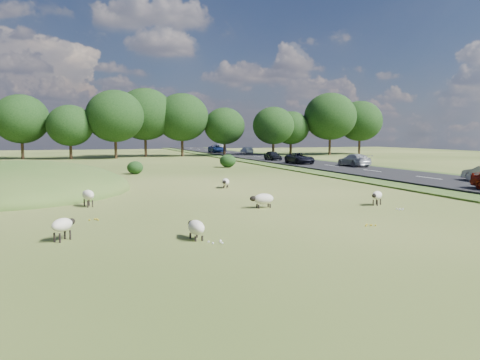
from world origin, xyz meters
The scene contains 17 objects.
ground centered at (0.00, 20.00, 0.00)m, with size 160.00×160.00×0.00m, color #324E18.
mound centered at (-12.00, 12.00, 0.00)m, with size 16.00×20.00×4.00m, color #33561E.
road centered at (20.00, 30.00, 0.12)m, with size 8.00×150.00×0.25m, color black.
treeline centered at (-1.06, 55.44, 6.57)m, with size 96.28×14.66×11.70m.
shrubs centered at (-0.68, 26.49, 0.70)m, with size 25.60×7.59×1.53m.
sheep_0 centered at (-7.12, 2.47, 0.63)m, with size 0.81×1.30×0.90m.
sheep_1 centered at (-8.13, -5.71, 0.58)m, with size 1.00×1.13×0.84m.
sheep_2 centered at (-3.50, -7.06, 0.45)m, with size 0.64×1.27×0.72m.
sheep_3 centered at (1.56, -1.00, 0.48)m, with size 1.32×0.59×0.76m.
sheep_4 centered at (2.41, 8.45, 0.44)m, with size 0.89×1.25×0.70m.
sheep_5 centered at (7.77, -2.16, 0.54)m, with size 1.07×0.91×0.78m.
car_1 centered at (18.10, 28.37, 0.92)m, with size 2.21×4.80×1.33m, color black.
car_2 centered at (18.10, 36.89, 0.89)m, with size 1.52×3.77×1.28m, color black.
car_4 centered at (21.90, 77.01, 1.02)m, with size 2.16×5.32×1.54m, color silver.
car_5 centered at (21.90, 22.23, 0.95)m, with size 1.96×4.82×1.40m, color #B7BABF.
car_6 centered at (18.10, 64.95, 1.02)m, with size 2.55×5.53×1.54m, color navy.
car_7 centered at (21.90, 58.33, 0.87)m, with size 1.30×3.73×1.23m, color white.
Camera 1 is at (-7.44, -23.60, 3.86)m, focal length 35.00 mm.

